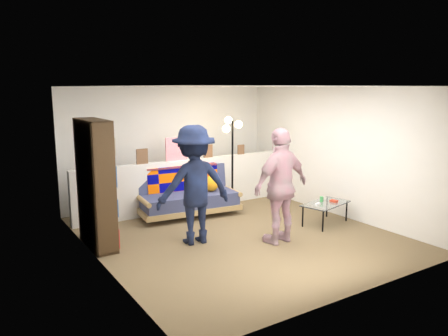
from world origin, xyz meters
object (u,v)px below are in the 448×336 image
at_px(person_left, 194,185).
at_px(person_right, 281,186).
at_px(coffee_table, 326,204).
at_px(floor_lamp, 232,144).
at_px(bookshelf, 96,188).
at_px(futon_sofa, 188,195).

distance_m(person_left, person_right, 1.34).
distance_m(coffee_table, floor_lamp, 2.15).
height_order(floor_lamp, person_left, person_left).
bearing_deg(bookshelf, floor_lamp, 13.28).
bearing_deg(floor_lamp, coffee_table, -64.44).
distance_m(coffee_table, person_right, 1.41).
height_order(coffee_table, floor_lamp, floor_lamp).
bearing_deg(coffee_table, floor_lamp, 115.56).
relative_size(bookshelf, coffee_table, 1.93).
height_order(coffee_table, person_left, person_left).
height_order(floor_lamp, person_right, floor_lamp).
height_order(bookshelf, person_right, bookshelf).
xyz_separation_m(bookshelf, floor_lamp, (2.88, 0.68, 0.39)).
relative_size(bookshelf, person_right, 1.08).
height_order(futon_sofa, person_left, person_left).
bearing_deg(floor_lamp, person_left, -139.73).
distance_m(bookshelf, floor_lamp, 2.99).
xyz_separation_m(coffee_table, person_left, (-2.40, 0.43, 0.56)).
bearing_deg(person_left, person_right, 153.67).
bearing_deg(futon_sofa, bookshelf, -158.89).
xyz_separation_m(coffee_table, person_right, (-1.27, -0.29, 0.54)).
relative_size(futon_sofa, coffee_table, 1.96).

